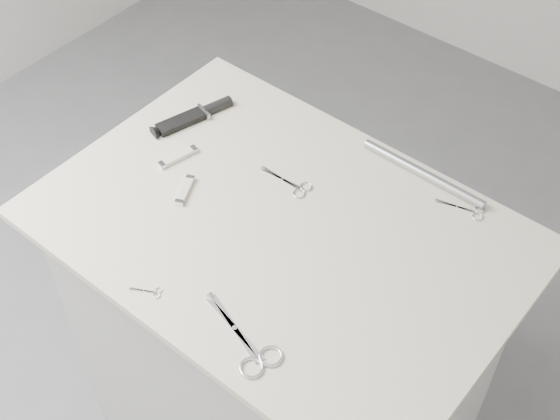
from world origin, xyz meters
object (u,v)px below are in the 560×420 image
Objects in this scene: tiny_scissors at (150,292)px; sheathed_knife at (198,115)px; pocket_knife_b at (185,190)px; pocket_knife_a at (178,157)px; embroidery_scissors_b at (469,210)px; large_shears at (251,350)px; embroidery_scissors_a at (294,186)px; plinth at (280,349)px; metal_rail at (423,173)px.

sheathed_knife reaches higher than tiny_scissors.
sheathed_knife is at bearing 11.87° from pocket_knife_b.
pocket_knife_a is at bearing 97.76° from tiny_scissors.
embroidery_scissors_b is 0.61m from pocket_knife_b.
tiny_scissors is 0.73× the size of pocket_knife_b.
pocket_knife_b is at bearing 166.38° from large_shears.
embroidery_scissors_a is 0.24m from pocket_knife_b.
pocket_knife_b is (-0.51, -0.34, 0.00)m from embroidery_scissors_b.
embroidery_scissors_b is 0.67m from sheathed_knife.
embroidery_scissors_a is 1.27× the size of pocket_knife_a.
pocket_knife_a is at bearing -171.09° from embroidery_scissors_b.
embroidery_scissors_b reaches higher than plinth.
embroidery_scissors_b is at bearing -61.12° from sheathed_knife.
pocket_knife_b is at bearing -166.35° from plinth.
pocket_knife_a reaches higher than embroidery_scissors_b.
embroidery_scissors_a is 0.40m from tiny_scissors.
metal_rail is (0.24, 0.61, 0.01)m from tiny_scissors.
pocket_knife_b is at bearing -162.14° from embroidery_scissors_b.
embroidery_scissors_b is at bearing -51.60° from pocket_knife_a.
sheathed_knife reaches higher than embroidery_scissors_b.
embroidery_scissors_b is 0.65m from pocket_knife_a.
large_shears reaches higher than tiny_scissors.
pocket_knife_a is (-0.22, 0.30, 0.00)m from tiny_scissors.
plinth is at bearing -94.64° from sheathed_knife.
embroidery_scissors_a is at bearing -168.10° from embroidery_scissors_b.
sheathed_knife reaches higher than pocket_knife_a.
sheathed_knife is 0.55m from metal_rail.
plinth is at bearing -101.61° from pocket_knife_b.
sheathed_knife reaches higher than large_shears.
pocket_knife_a is at bearing 178.03° from plinth.
embroidery_scissors_b is at bearing 29.24° from tiny_scissors.
pocket_knife_b is (-0.22, -0.05, 0.48)m from plinth.
plinth is 14.49× the size of tiny_scissors.
pocket_knife_b is at bearing -137.86° from embroidery_scissors_a.
metal_rail reaches higher than pocket_knife_b.
pocket_knife_a is (-0.59, -0.28, 0.00)m from embroidery_scissors_b.
large_shears is 1.03× the size of sheathed_knife.
tiny_scissors is 0.32× the size of sheathed_knife.
embroidery_scissors_a reaches higher than plinth.
pocket_knife_b is at bearing -135.43° from metal_rail.
metal_rail is (0.20, 0.20, 0.01)m from embroidery_scissors_a.
metal_rail is at bearing 43.73° from embroidery_scissors_a.
metal_rail reaches higher than tiny_scissors.
large_shears is at bearing -111.69° from sheathed_knife.
pocket_knife_a is at bearing 27.29° from pocket_knife_b.
large_shears is 0.43m from embroidery_scissors_a.
metal_rail reaches higher than embroidery_scissors_a.
sheathed_knife is (-0.52, 0.41, 0.00)m from large_shears.
sheathed_knife is (-0.66, -0.14, 0.01)m from embroidery_scissors_b.
tiny_scissors is at bearing -96.58° from embroidery_scissors_a.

